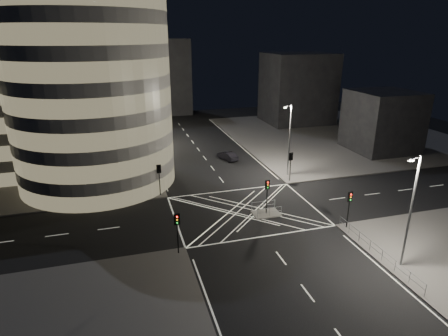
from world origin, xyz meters
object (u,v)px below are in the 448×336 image
object	(u,v)px
street_lamp_right_far	(289,138)
traffic_signal_nl	(177,226)
street_lamp_right_near	(410,209)
traffic_signal_fl	(159,174)
traffic_signal_fr	(291,161)
street_lamp_left_near	(148,143)
street_lamp_left_far	(139,116)
central_island	(266,214)
sedan	(228,156)
traffic_signal_nr	(349,203)
traffic_signal_island	(267,190)

from	to	relation	value
street_lamp_right_far	traffic_signal_nl	bearing A→B (deg)	-139.09
street_lamp_right_far	street_lamp_right_near	world-z (taller)	same
traffic_signal_fl	street_lamp_right_near	distance (m)	27.79
traffic_signal_fr	street_lamp_left_near	world-z (taller)	street_lamp_left_near
street_lamp_left_near	street_lamp_left_far	size ratio (longest dim) A/B	1.00
traffic_signal_fl	central_island	bearing A→B (deg)	-37.54
street_lamp_right_near	sedan	bearing A→B (deg)	100.82
central_island	sedan	size ratio (longest dim) A/B	0.74
sedan	traffic_signal_fl	bearing A→B (deg)	23.61
traffic_signal_fl	sedan	distance (m)	16.73
traffic_signal_fr	street_lamp_right_near	size ratio (longest dim) A/B	0.40
traffic_signal_nr	street_lamp_right_near	size ratio (longest dim) A/B	0.40
street_lamp_right_far	sedan	bearing A→B (deg)	123.92
street_lamp_left_near	central_island	bearing A→B (deg)	-49.73
sedan	street_lamp_right_far	bearing A→B (deg)	104.39
central_island	traffic_signal_nr	distance (m)	9.08
central_island	street_lamp_left_far	world-z (taller)	street_lamp_left_far
traffic_signal_fl	traffic_signal_nl	xyz separation A→B (m)	(0.00, -13.60, 0.00)
traffic_signal_nl	sedan	size ratio (longest dim) A/B	0.98
traffic_signal_nr	street_lamp_left_far	size ratio (longest dim) A/B	0.40
traffic_signal_island	traffic_signal_nr	bearing A→B (deg)	-37.93
traffic_signal_nr	sedan	distance (m)	25.63
traffic_signal_nr	traffic_signal_island	bearing A→B (deg)	142.07
street_lamp_left_far	street_lamp_right_near	xyz separation A→B (m)	(18.87, -44.00, 0.00)
central_island	traffic_signal_fr	distance (m)	11.10
traffic_signal_nr	street_lamp_right_far	bearing A→B (deg)	87.70
street_lamp_left_far	street_lamp_right_far	size ratio (longest dim) A/B	1.00
traffic_signal_fr	street_lamp_left_far	bearing A→B (deg)	128.17
traffic_signal_fr	sedan	distance (m)	12.80
traffic_signal_fl	street_lamp_left_far	distance (m)	23.36
traffic_signal_island	street_lamp_right_far	distance (m)	13.13
street_lamp_left_near	street_lamp_right_far	bearing A→B (deg)	-9.03
central_island	street_lamp_left_near	bearing A→B (deg)	130.27
street_lamp_left_near	street_lamp_right_near	world-z (taller)	same
traffic_signal_nr	street_lamp_left_near	xyz separation A→B (m)	(-18.24, 18.80, 2.63)
central_island	street_lamp_left_far	distance (m)	33.95
traffic_signal_fr	street_lamp_right_far	world-z (taller)	street_lamp_right_far
street_lamp_left_near	sedan	size ratio (longest dim) A/B	2.46
traffic_signal_nl	street_lamp_right_near	bearing A→B (deg)	-21.55
street_lamp_left_far	street_lamp_right_near	size ratio (longest dim) A/B	1.00
traffic_signal_fr	street_lamp_right_near	xyz separation A→B (m)	(0.64, -20.80, 2.63)
street_lamp_left_far	traffic_signal_nr	bearing A→B (deg)	-63.64
central_island	street_lamp_right_near	size ratio (longest dim) A/B	0.30
traffic_signal_fr	traffic_signal_island	world-z (taller)	same
traffic_signal_island	sedan	world-z (taller)	traffic_signal_island
traffic_signal_fl	street_lamp_left_far	world-z (taller)	street_lamp_left_far
traffic_signal_fl	street_lamp_right_near	world-z (taller)	street_lamp_right_near
traffic_signal_nr	street_lamp_right_far	distance (m)	16.03
traffic_signal_fr	street_lamp_left_far	xyz separation A→B (m)	(-18.24, 23.20, 2.63)
traffic_signal_nl	traffic_signal_fl	bearing A→B (deg)	90.00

